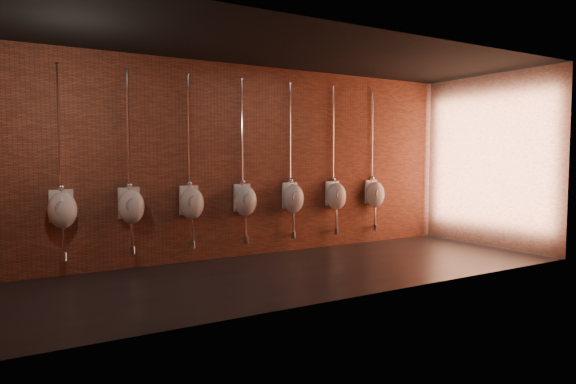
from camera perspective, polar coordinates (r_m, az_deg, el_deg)
name	(u,v)px	position (r m, az deg, el deg)	size (l,w,h in m)	color
ground	(298,272)	(7.58, 1.07, -8.83)	(8.50, 8.50, 0.00)	black
room_shell	(298,133)	(7.40, 1.09, 6.53)	(8.54, 3.04, 3.22)	black
urinal_0	(62,209)	(7.71, -23.79, -1.75)	(0.44, 0.40, 2.72)	white
urinal_1	(131,206)	(7.89, -17.05, -1.47)	(0.44, 0.40, 2.72)	white
urinal_2	(192,203)	(8.16, -10.67, -1.18)	(0.44, 0.40, 2.72)	white
urinal_3	(245,200)	(8.53, -4.79, -0.90)	(0.44, 0.40, 2.72)	white
urinal_4	(293,198)	(8.99, 0.56, -0.64)	(0.44, 0.40, 2.72)	white
urinal_5	(336,196)	(9.51, 5.36, -0.40)	(0.44, 0.40, 2.72)	white
urinal_6	(375,194)	(10.09, 9.62, -0.19)	(0.44, 0.40, 2.72)	white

